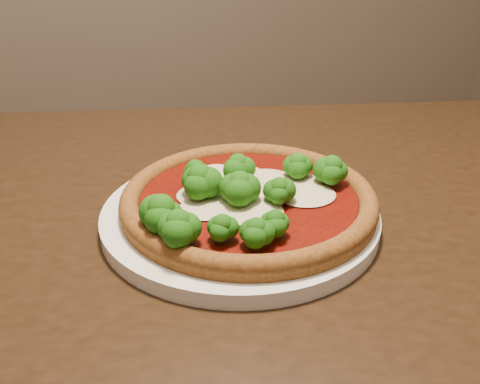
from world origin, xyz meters
name	(u,v)px	position (x,y,z in m)	size (l,w,h in m)	color
dining_table	(237,278)	(-0.03, 0.15, 0.66)	(1.41, 1.11, 0.75)	black
plate	(240,215)	(-0.03, 0.13, 0.76)	(0.33, 0.33, 0.02)	white
pizza	(246,197)	(-0.02, 0.13, 0.78)	(0.30, 0.30, 0.06)	brown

